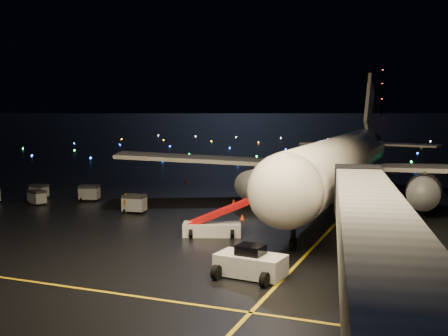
% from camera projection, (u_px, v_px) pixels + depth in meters
% --- Properties ---
extents(ground, '(2000.00, 2000.00, 0.00)m').
position_uv_depth(ground, '(406.00, 126.00, 320.28)').
color(ground, black).
rests_on(ground, ground).
extents(lane_centre, '(0.25, 80.00, 0.02)m').
position_uv_depth(lane_centre, '(337.00, 222.00, 52.43)').
color(lane_centre, gold).
rests_on(lane_centre, ground).
extents(airliner, '(55.93, 53.18, 15.70)m').
position_uv_depth(airliner, '(345.00, 132.00, 63.74)').
color(airliner, silver).
rests_on(airliner, ground).
extents(pushback_tug, '(4.53, 2.71, 2.05)m').
position_uv_depth(pushback_tug, '(251.00, 261.00, 35.47)').
color(pushback_tug, silver).
rests_on(pushback_tug, ground).
extents(belt_loader, '(7.27, 4.31, 3.42)m').
position_uv_depth(belt_loader, '(212.00, 215.00, 46.80)').
color(belt_loader, silver).
rests_on(belt_loader, ground).
extents(crew_c, '(0.87, 1.24, 1.96)m').
position_uv_depth(crew_c, '(126.00, 204.00, 56.82)').
color(crew_c, '#FF9806').
rests_on(crew_c, ground).
extents(safety_cone_0, '(0.56, 0.56, 0.54)m').
position_uv_depth(safety_cone_0, '(242.00, 217.00, 53.49)').
color(safety_cone_0, '#FE4114').
rests_on(safety_cone_0, ground).
extents(safety_cone_1, '(0.51, 0.51, 0.56)m').
position_uv_depth(safety_cone_1, '(253.00, 202.00, 61.99)').
color(safety_cone_1, '#FE4114').
rests_on(safety_cone_1, ground).
extents(safety_cone_2, '(0.52, 0.52, 0.46)m').
position_uv_depth(safety_cone_2, '(234.00, 201.00, 63.12)').
color(safety_cone_2, '#FE4114').
rests_on(safety_cone_2, ground).
extents(safety_cone_3, '(0.63, 0.63, 0.54)m').
position_uv_depth(safety_cone_3, '(186.00, 181.00, 79.54)').
color(safety_cone_3, '#FE4114').
rests_on(safety_cone_3, ground).
extents(radio_mast, '(1.80, 1.80, 64.00)m').
position_uv_depth(radio_mast, '(382.00, 91.00, 745.52)').
color(radio_mast, black).
rests_on(radio_mast, ground).
extents(taxiway_lights, '(164.00, 92.00, 0.36)m').
position_uv_depth(taxiway_lights, '(355.00, 149.00, 140.92)').
color(taxiway_lights, black).
rests_on(taxiway_lights, ground).
extents(baggage_cart_0, '(2.37, 1.81, 1.86)m').
position_uv_depth(baggage_cart_0, '(134.00, 204.00, 57.07)').
color(baggage_cart_0, gray).
rests_on(baggage_cart_0, ground).
extents(baggage_cart_1, '(2.46, 2.01, 1.81)m').
position_uv_depth(baggage_cart_1, '(89.00, 193.00, 64.42)').
color(baggage_cart_1, gray).
rests_on(baggage_cart_1, ground).
extents(baggage_cart_2, '(2.20, 1.86, 1.59)m').
position_uv_depth(baggage_cart_2, '(37.00, 197.00, 61.92)').
color(baggage_cart_2, gray).
rests_on(baggage_cart_2, ground).
extents(baggage_cart_3, '(1.92, 1.37, 1.60)m').
position_uv_depth(baggage_cart_3, '(39.00, 191.00, 66.30)').
color(baggage_cart_3, gray).
rests_on(baggage_cart_3, ground).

